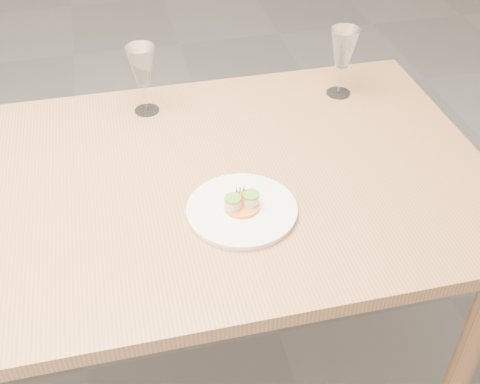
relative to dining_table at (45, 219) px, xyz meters
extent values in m
plane|color=slate|center=(0.00, 0.00, -0.68)|extent=(7.00, 7.00, 0.00)
cube|color=#AF794C|center=(0.00, 0.00, 0.05)|extent=(2.40, 1.00, 0.04)
cylinder|color=#AF794C|center=(1.10, -0.40, -0.33)|extent=(0.07, 0.07, 0.71)
cylinder|color=#AF794C|center=(1.10, 0.40, -0.33)|extent=(0.07, 0.07, 0.71)
cylinder|color=white|center=(0.49, -0.17, 0.07)|extent=(0.27, 0.27, 0.01)
cylinder|color=white|center=(0.49, -0.17, 0.08)|extent=(0.28, 0.28, 0.01)
cylinder|color=orange|center=(0.49, -0.17, 0.09)|extent=(0.09, 0.09, 0.01)
cylinder|color=beige|center=(0.47, -0.17, 0.10)|extent=(0.04, 0.04, 0.03)
cylinder|color=beige|center=(0.51, -0.16, 0.10)|extent=(0.04, 0.04, 0.03)
cylinder|color=#72A72E|center=(0.47, -0.17, 0.12)|extent=(0.04, 0.04, 0.01)
cylinder|color=#72A72E|center=(0.51, -0.16, 0.12)|extent=(0.04, 0.04, 0.01)
cylinder|color=tan|center=(0.54, -0.21, 0.08)|extent=(0.04, 0.04, 0.00)
cylinder|color=white|center=(0.31, 0.36, 0.07)|extent=(0.08, 0.08, 0.00)
cylinder|color=white|center=(0.31, 0.36, 0.12)|extent=(0.01, 0.01, 0.09)
cone|color=white|center=(0.31, 0.36, 0.22)|extent=(0.09, 0.09, 0.12)
cylinder|color=white|center=(0.93, 0.32, 0.07)|extent=(0.08, 0.08, 0.00)
cylinder|color=white|center=(0.93, 0.32, 0.12)|extent=(0.01, 0.01, 0.09)
cone|color=white|center=(0.93, 0.32, 0.23)|extent=(0.09, 0.09, 0.12)
camera|label=1|loc=(0.23, -1.25, 1.06)|focal=45.00mm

